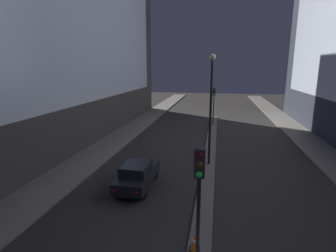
% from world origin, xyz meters
% --- Properties ---
extents(building_left, '(6.01, 37.22, 22.76)m').
position_xyz_m(building_left, '(-13.26, 18.61, 11.38)').
color(building_left, '#423D38').
rests_on(building_left, ground).
extents(median_strip, '(0.90, 30.49, 0.14)m').
position_xyz_m(median_strip, '(0.00, 16.24, 0.07)').
color(median_strip, '#66605B').
rests_on(median_strip, ground).
extents(traffic_light_near, '(0.32, 0.42, 4.32)m').
position_xyz_m(traffic_light_near, '(0.00, 2.80, 3.32)').
color(traffic_light_near, black).
rests_on(traffic_light_near, median_strip).
extents(traffic_light_mid, '(0.32, 0.42, 4.32)m').
position_xyz_m(traffic_light_mid, '(0.00, 26.02, 3.32)').
color(traffic_light_mid, black).
rests_on(traffic_light_mid, median_strip).
extents(street_lamp, '(0.47, 0.47, 7.49)m').
position_xyz_m(street_lamp, '(0.00, 13.03, 5.04)').
color(street_lamp, black).
rests_on(street_lamp, median_strip).
extents(traffic_cone_far, '(0.39, 0.39, 0.70)m').
position_xyz_m(traffic_cone_far, '(-0.18, 3.97, 0.48)').
color(traffic_cone_far, black).
rests_on(traffic_cone_far, median_strip).
extents(car_left_lane, '(1.70, 4.13, 1.50)m').
position_xyz_m(car_left_lane, '(-3.92, 8.91, 0.76)').
color(car_left_lane, black).
rests_on(car_left_lane, ground).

